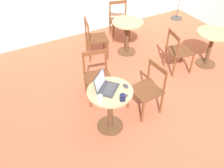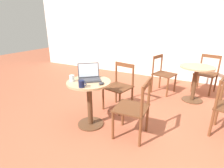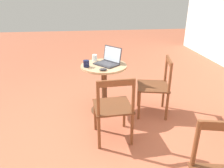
{
  "view_description": "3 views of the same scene",
  "coord_description": "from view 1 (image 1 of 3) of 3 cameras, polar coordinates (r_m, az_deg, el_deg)",
  "views": [
    {
      "loc": [
        -1.95,
        -2.06,
        2.95
      ],
      "look_at": [
        -0.57,
        0.44,
        0.61
      ],
      "focal_mm": 40.0,
      "sensor_mm": 36.0,
      "label": 1
    },
    {
      "loc": [
        0.67,
        -1.75,
        1.54
      ],
      "look_at": [
        -0.52,
        0.53,
        0.61
      ],
      "focal_mm": 28.0,
      "sensor_mm": 36.0,
      "label": 2
    },
    {
      "loc": [
        2.14,
        -0.03,
        1.67
      ],
      "look_at": [
        -0.47,
        0.29,
        0.54
      ],
      "focal_mm": 35.0,
      "sensor_mm": 36.0,
      "label": 3
    }
  ],
  "objects": [
    {
      "name": "mouse",
      "position": [
        3.47,
        3.17,
        -0.45
      ],
      "size": [
        0.06,
        0.1,
        0.03
      ],
      "color": "#2D2D33",
      "rests_on": "cafe_table_near"
    },
    {
      "name": "mug",
      "position": [
        3.24,
        2.49,
        -3.08
      ],
      "size": [
        0.12,
        0.08,
        0.09
      ],
      "color": "#141938",
      "rests_on": "cafe_table_near"
    },
    {
      "name": "chair_near_back",
      "position": [
        4.15,
        -3.33,
        1.75
      ],
      "size": [
        0.51,
        0.51,
        0.83
      ],
      "color": "brown",
      "rests_on": "ground_plane"
    },
    {
      "name": "cafe_table_near",
      "position": [
        3.54,
        -0.45,
        -4.07
      ],
      "size": [
        0.64,
        0.64,
        0.72
      ],
      "color": "#51331E",
      "rests_on": "ground_plane"
    },
    {
      "name": "cafe_table_mid",
      "position": [
        5.28,
        21.81,
        8.95
      ],
      "size": [
        0.64,
        0.64,
        0.72
      ],
      "color": "#51331E",
      "rests_on": "ground_plane"
    },
    {
      "name": "chair_mid_left",
      "position": [
        4.95,
        14.85,
        7.24
      ],
      "size": [
        0.51,
        0.51,
        0.83
      ],
      "color": "brown",
      "rests_on": "ground_plane"
    },
    {
      "name": "laptop",
      "position": [
        3.41,
        -1.44,
        -0.51
      ],
      "size": [
        0.41,
        0.4,
        0.23
      ],
      "color": "#2D2D33",
      "rests_on": "cafe_table_near"
    },
    {
      "name": "chair_far_back",
      "position": [
        5.97,
        1.67,
        14.33
      ],
      "size": [
        0.53,
        0.53,
        0.83
      ],
      "color": "brown",
      "rests_on": "ground_plane"
    },
    {
      "name": "drinking_glass",
      "position": [
        3.23,
        -2.75,
        -3.31
      ],
      "size": [
        0.07,
        0.07,
        0.09
      ],
      "color": "silver",
      "rests_on": "cafe_table_near"
    },
    {
      "name": "ground_plane",
      "position": [
        4.1,
        10.14,
        -7.59
      ],
      "size": [
        16.0,
        16.0,
        0.0
      ],
      "primitive_type": "plane",
      "color": "#9E5138"
    },
    {
      "name": "cafe_table_far",
      "position": [
        5.33,
        3.55,
        12.1
      ],
      "size": [
        0.64,
        0.64,
        0.72
      ],
      "color": "#51331E",
      "rests_on": "ground_plane"
    },
    {
      "name": "chair_near_right",
      "position": [
        3.92,
        8.24,
        -1.21
      ],
      "size": [
        0.45,
        0.45,
        0.83
      ],
      "color": "brown",
      "rests_on": "ground_plane"
    },
    {
      "name": "chair_far_left",
      "position": [
        5.23,
        -4.0,
        10.37
      ],
      "size": [
        0.52,
        0.52,
        0.83
      ],
      "color": "brown",
      "rests_on": "ground_plane"
    }
  ]
}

